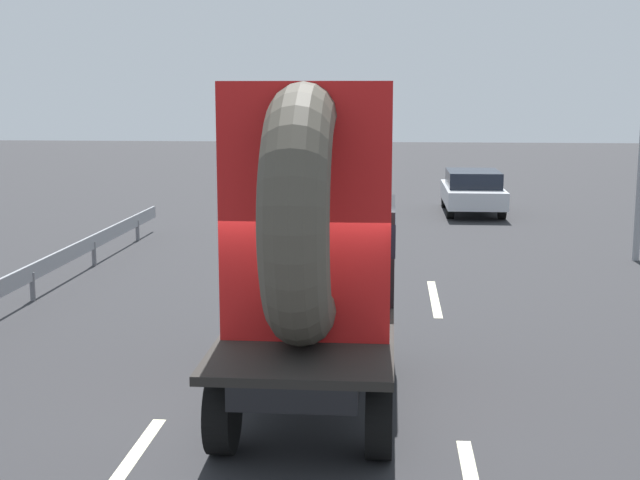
% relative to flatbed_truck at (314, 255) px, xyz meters
% --- Properties ---
extents(ground_plane, '(120.00, 120.00, 0.00)m').
position_rel_flatbed_truck_xyz_m(ground_plane, '(-0.19, -0.49, -1.90)').
color(ground_plane, '#28282B').
extents(flatbed_truck, '(2.02, 4.96, 4.01)m').
position_rel_flatbed_truck_xyz_m(flatbed_truck, '(0.00, 0.00, 0.00)').
color(flatbed_truck, black).
rests_on(flatbed_truck, ground_plane).
extents(distant_sedan, '(1.84, 4.30, 1.40)m').
position_rel_flatbed_truck_xyz_m(distant_sedan, '(3.60, 17.82, -1.14)').
color(distant_sedan, black).
rests_on(distant_sedan, ground_plane).
extents(guardrail, '(0.10, 13.61, 0.71)m').
position_rel_flatbed_truck_xyz_m(guardrail, '(-5.80, 6.56, -1.37)').
color(guardrail, gray).
rests_on(guardrail, ground_plane).
extents(lane_dash_left_near, '(0.16, 2.43, 0.01)m').
position_rel_flatbed_truck_xyz_m(lane_dash_left_near, '(-1.80, -2.06, -1.89)').
color(lane_dash_left_near, beige).
rests_on(lane_dash_left_near, ground_plane).
extents(lane_dash_left_far, '(0.16, 2.19, 0.01)m').
position_rel_flatbed_truck_xyz_m(lane_dash_left_far, '(-1.80, 5.91, -1.89)').
color(lane_dash_left_far, beige).
rests_on(lane_dash_left_far, ground_plane).
extents(lane_dash_right_far, '(0.16, 2.99, 0.01)m').
position_rel_flatbed_truck_xyz_m(lane_dash_right_far, '(1.80, 5.70, -1.89)').
color(lane_dash_right_far, beige).
rests_on(lane_dash_right_far, ground_plane).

